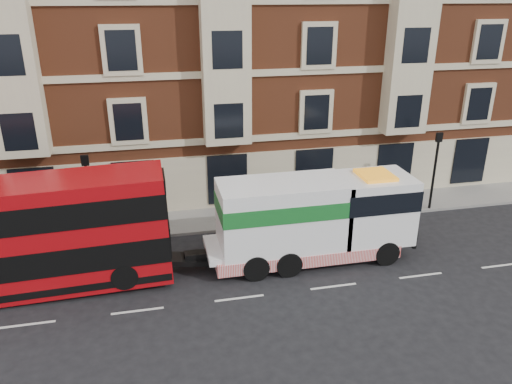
# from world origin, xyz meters

# --- Properties ---
(ground) EXTENTS (120.00, 120.00, 0.00)m
(ground) POSITION_xyz_m (0.00, 0.00, 0.00)
(ground) COLOR black
(ground) RESTS_ON ground
(sidewalk) EXTENTS (90.00, 3.00, 0.15)m
(sidewalk) POSITION_xyz_m (0.00, 7.50, 0.07)
(sidewalk) COLOR slate
(sidewalk) RESTS_ON ground
(victorian_terrace) EXTENTS (45.00, 12.00, 20.40)m
(victorian_terrace) POSITION_xyz_m (0.50, 15.00, 10.07)
(victorian_terrace) COLOR brown
(victorian_terrace) RESTS_ON ground
(lamp_post_west) EXTENTS (0.35, 0.15, 4.35)m
(lamp_post_west) POSITION_xyz_m (-6.00, 6.20, 2.68)
(lamp_post_west) COLOR black
(lamp_post_west) RESTS_ON sidewalk
(lamp_post_east) EXTENTS (0.35, 0.15, 4.35)m
(lamp_post_east) POSITION_xyz_m (12.00, 6.20, 2.68)
(lamp_post_east) COLOR black
(lamp_post_east) RESTS_ON sidewalk
(double_decker_bus) EXTENTS (11.62, 2.67, 4.70)m
(double_decker_bus) POSITION_xyz_m (-8.36, 2.43, 2.49)
(double_decker_bus) COLOR #A7090F
(double_decker_bus) RESTS_ON ground
(tow_truck) EXTENTS (9.30, 2.75, 3.88)m
(tow_truck) POSITION_xyz_m (3.70, 2.43, 2.06)
(tow_truck) COLOR white
(tow_truck) RESTS_ON ground
(pedestrian) EXTENTS (0.80, 0.80, 1.87)m
(pedestrian) POSITION_xyz_m (-6.84, 6.48, 1.09)
(pedestrian) COLOR #1C2F39
(pedestrian) RESTS_ON sidewalk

